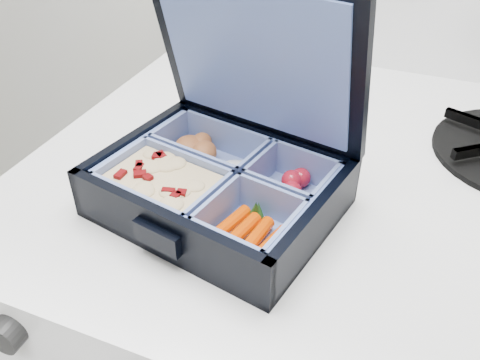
% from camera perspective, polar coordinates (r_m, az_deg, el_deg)
% --- Properties ---
extents(bento_box, '(0.24, 0.21, 0.05)m').
position_cam_1_polar(bento_box, '(0.49, -2.47, -0.78)').
color(bento_box, black).
rests_on(bento_box, stove).
extents(burner_grate_rear, '(0.22, 0.22, 0.02)m').
position_cam_1_polar(burner_grate_rear, '(0.73, 3.29, 11.28)').
color(burner_grate_rear, black).
rests_on(burner_grate_rear, stove).
extents(fork, '(0.07, 0.19, 0.01)m').
position_cam_1_polar(fork, '(0.59, 5.46, 3.96)').
color(fork, silver).
rests_on(fork, stove).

